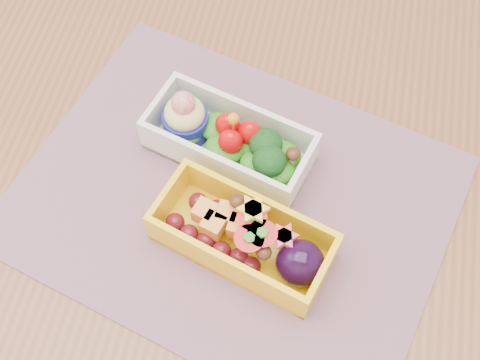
% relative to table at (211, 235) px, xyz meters
% --- Properties ---
extents(ground, '(3.00, 3.00, 0.00)m').
position_rel_table_xyz_m(ground, '(0.00, 0.00, -0.65)').
color(ground, olive).
extents(table, '(1.20, 0.80, 0.75)m').
position_rel_table_xyz_m(table, '(0.00, 0.00, 0.00)').
color(table, brown).
rests_on(table, ground).
extents(placemat, '(0.56, 0.48, 0.00)m').
position_rel_table_xyz_m(placemat, '(0.03, 0.01, 0.10)').
color(placemat, '#875D65').
rests_on(placemat, table).
extents(bento_white, '(0.21, 0.14, 0.08)m').
position_rel_table_xyz_m(bento_white, '(0.01, 0.07, 0.13)').
color(bento_white, silver).
rests_on(bento_white, placemat).
extents(bento_yellow, '(0.21, 0.14, 0.06)m').
position_rel_table_xyz_m(bento_yellow, '(0.06, -0.05, 0.13)').
color(bento_yellow, yellow).
rests_on(bento_yellow, placemat).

